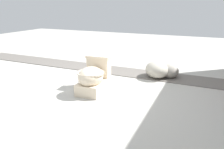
% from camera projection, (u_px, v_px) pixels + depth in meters
% --- Properties ---
extents(ground_plane, '(14.00, 14.00, 0.00)m').
position_uv_depth(ground_plane, '(86.00, 92.00, 3.28)').
color(ground_plane, '#A8A59E').
extents(gravel_strip, '(0.56, 8.00, 0.01)m').
position_uv_depth(gravel_strip, '(141.00, 74.00, 4.11)').
color(gravel_strip, '#605B56').
rests_on(gravel_strip, ground).
extents(toilet, '(0.66, 0.42, 0.52)m').
position_uv_depth(toilet, '(93.00, 77.00, 3.23)').
color(toilet, beige).
rests_on(toilet, ground).
extents(boulder_near, '(0.61, 0.56, 0.30)m').
position_uv_depth(boulder_near, '(157.00, 69.00, 3.88)').
color(boulder_near, '#ADA899').
rests_on(boulder_near, ground).
extents(boulder_far, '(0.43, 0.44, 0.25)m').
position_uv_depth(boulder_far, '(170.00, 71.00, 3.87)').
color(boulder_far, gray).
rests_on(boulder_far, ground).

